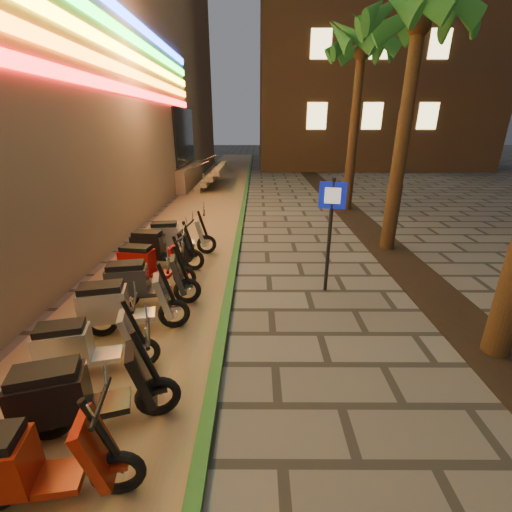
{
  "coord_description": "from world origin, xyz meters",
  "views": [
    {
      "loc": [
        -0.28,
        -2.67,
        3.49
      ],
      "look_at": [
        -0.3,
        3.23,
        1.2
      ],
      "focal_mm": 24.0,
      "sensor_mm": 36.0,
      "label": 1
    }
  ],
  "objects_px": {
    "scooter_6": "(84,346)",
    "scooter_9": "(149,264)",
    "scooter_8": "(142,282)",
    "scooter_4": "(21,466)",
    "scooter_5": "(78,394)",
    "scooter_10": "(159,248)",
    "scooter_11": "(175,237)",
    "pedestrian_sign": "(331,221)",
    "scooter_7": "(121,306)"
  },
  "relations": [
    {
      "from": "scooter_11",
      "to": "scooter_7",
      "type": "bearing_deg",
      "value": -98.23
    },
    {
      "from": "scooter_5",
      "to": "scooter_7",
      "type": "xyz_separation_m",
      "value": [
        -0.27,
        2.07,
        0.0
      ]
    },
    {
      "from": "scooter_8",
      "to": "scooter_11",
      "type": "distance_m",
      "value": 2.94
    },
    {
      "from": "scooter_11",
      "to": "scooter_6",
      "type": "bearing_deg",
      "value": -99.74
    },
    {
      "from": "pedestrian_sign",
      "to": "scooter_4",
      "type": "bearing_deg",
      "value": -116.15
    },
    {
      "from": "pedestrian_sign",
      "to": "scooter_7",
      "type": "bearing_deg",
      "value": -143.66
    },
    {
      "from": "scooter_5",
      "to": "scooter_7",
      "type": "distance_m",
      "value": 2.09
    },
    {
      "from": "pedestrian_sign",
      "to": "scooter_9",
      "type": "bearing_deg",
      "value": -170.85
    },
    {
      "from": "scooter_5",
      "to": "scooter_11",
      "type": "relative_size",
      "value": 1.01
    },
    {
      "from": "scooter_11",
      "to": "pedestrian_sign",
      "type": "bearing_deg",
      "value": -37.2
    },
    {
      "from": "scooter_5",
      "to": "scooter_9",
      "type": "xyz_separation_m",
      "value": [
        -0.38,
        4.01,
        -0.03
      ]
    },
    {
      "from": "scooter_7",
      "to": "scooter_8",
      "type": "height_order",
      "value": "scooter_7"
    },
    {
      "from": "scooter_5",
      "to": "scooter_8",
      "type": "height_order",
      "value": "scooter_5"
    },
    {
      "from": "scooter_6",
      "to": "scooter_8",
      "type": "bearing_deg",
      "value": 70.37
    },
    {
      "from": "pedestrian_sign",
      "to": "scooter_10",
      "type": "relative_size",
      "value": 1.36
    },
    {
      "from": "scooter_4",
      "to": "scooter_11",
      "type": "xyz_separation_m",
      "value": [
        -0.1,
        6.84,
        0.01
      ]
    },
    {
      "from": "scooter_8",
      "to": "scooter_9",
      "type": "bearing_deg",
      "value": 89.78
    },
    {
      "from": "scooter_4",
      "to": "scooter_10",
      "type": "relative_size",
      "value": 0.96
    },
    {
      "from": "scooter_4",
      "to": "scooter_10",
      "type": "xyz_separation_m",
      "value": [
        -0.29,
        5.86,
        0.02
      ]
    },
    {
      "from": "scooter_5",
      "to": "scooter_11",
      "type": "bearing_deg",
      "value": 74.8
    },
    {
      "from": "scooter_4",
      "to": "scooter_8",
      "type": "relative_size",
      "value": 0.96
    },
    {
      "from": "scooter_8",
      "to": "scooter_10",
      "type": "distance_m",
      "value": 1.98
    },
    {
      "from": "scooter_5",
      "to": "scooter_9",
      "type": "relative_size",
      "value": 1.04
    },
    {
      "from": "scooter_6",
      "to": "scooter_9",
      "type": "height_order",
      "value": "scooter_9"
    },
    {
      "from": "scooter_10",
      "to": "scooter_9",
      "type": "bearing_deg",
      "value": -82.48
    },
    {
      "from": "scooter_5",
      "to": "scooter_9",
      "type": "height_order",
      "value": "scooter_5"
    },
    {
      "from": "scooter_11",
      "to": "scooter_5",
      "type": "bearing_deg",
      "value": -95.34
    },
    {
      "from": "scooter_6",
      "to": "scooter_11",
      "type": "xyz_separation_m",
      "value": [
        0.2,
        4.98,
        0.04
      ]
    },
    {
      "from": "scooter_6",
      "to": "scooter_4",
      "type": "bearing_deg",
      "value": -94.5
    },
    {
      "from": "pedestrian_sign",
      "to": "scooter_11",
      "type": "height_order",
      "value": "pedestrian_sign"
    },
    {
      "from": "scooter_7",
      "to": "scooter_11",
      "type": "relative_size",
      "value": 1.02
    },
    {
      "from": "pedestrian_sign",
      "to": "scooter_7",
      "type": "distance_m",
      "value": 4.36
    },
    {
      "from": "scooter_7",
      "to": "scooter_6",
      "type": "bearing_deg",
      "value": -110.71
    },
    {
      "from": "scooter_4",
      "to": "scooter_5",
      "type": "bearing_deg",
      "value": 73.63
    },
    {
      "from": "pedestrian_sign",
      "to": "scooter_7",
      "type": "height_order",
      "value": "pedestrian_sign"
    },
    {
      "from": "scooter_9",
      "to": "scooter_6",
      "type": "bearing_deg",
      "value": -81.49
    },
    {
      "from": "pedestrian_sign",
      "to": "scooter_10",
      "type": "height_order",
      "value": "pedestrian_sign"
    },
    {
      "from": "pedestrian_sign",
      "to": "scooter_7",
      "type": "relative_size",
      "value": 1.35
    },
    {
      "from": "scooter_10",
      "to": "scooter_8",
      "type": "bearing_deg",
      "value": -78.17
    },
    {
      "from": "scooter_6",
      "to": "scooter_11",
      "type": "height_order",
      "value": "scooter_11"
    },
    {
      "from": "pedestrian_sign",
      "to": "scooter_5",
      "type": "distance_m",
      "value": 5.33
    },
    {
      "from": "scooter_4",
      "to": "scooter_5",
      "type": "xyz_separation_m",
      "value": [
        0.12,
        0.87,
        0.03
      ]
    },
    {
      "from": "scooter_10",
      "to": "scooter_11",
      "type": "xyz_separation_m",
      "value": [
        0.19,
        0.98,
        -0.01
      ]
    },
    {
      "from": "pedestrian_sign",
      "to": "scooter_4",
      "type": "distance_m",
      "value": 6.05
    },
    {
      "from": "scooter_6",
      "to": "scooter_8",
      "type": "xyz_separation_m",
      "value": [
        0.21,
        2.03,
        0.05
      ]
    },
    {
      "from": "scooter_7",
      "to": "scooter_8",
      "type": "xyz_separation_m",
      "value": [
        0.06,
        0.96,
        -0.01
      ]
    },
    {
      "from": "scooter_5",
      "to": "scooter_10",
      "type": "distance_m",
      "value": 5.01
    },
    {
      "from": "pedestrian_sign",
      "to": "scooter_8",
      "type": "distance_m",
      "value": 4.02
    },
    {
      "from": "scooter_5",
      "to": "scooter_7",
      "type": "relative_size",
      "value": 0.99
    },
    {
      "from": "pedestrian_sign",
      "to": "scooter_5",
      "type": "bearing_deg",
      "value": -121.1
    }
  ]
}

